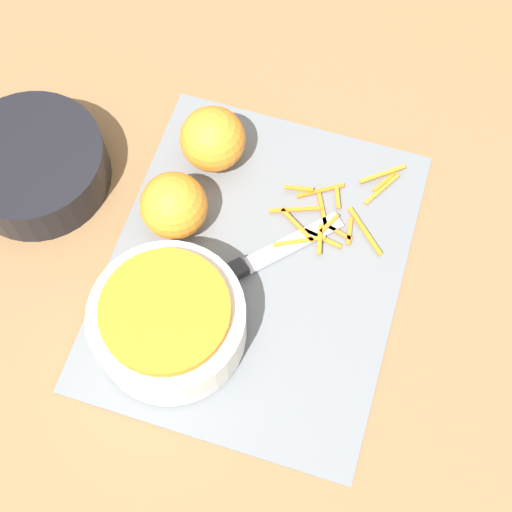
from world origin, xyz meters
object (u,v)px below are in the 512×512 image
at_px(bowl_dark, 34,166).
at_px(orange_right, 213,139).
at_px(knife, 230,273).
at_px(bowl_speckled, 169,321).
at_px(orange_left, 174,206).

height_order(bowl_dark, orange_right, orange_right).
bearing_deg(knife, bowl_speckled, -162.09).
xyz_separation_m(orange_left, orange_right, (0.10, -0.01, 0.00)).
relative_size(bowl_dark, orange_left, 2.25).
relative_size(knife, orange_right, 2.17).
distance_m(bowl_speckled, knife, 0.10).
bearing_deg(bowl_speckled, bowl_dark, 57.93).
xyz_separation_m(bowl_speckled, bowl_dark, (0.15, 0.24, -0.02)).
xyz_separation_m(bowl_speckled, orange_right, (0.24, 0.03, 0.00)).
bearing_deg(bowl_speckled, knife, -25.63).
height_order(bowl_dark, orange_left, orange_left).
distance_m(bowl_speckled, bowl_dark, 0.28).
height_order(bowl_speckled, orange_left, same).
height_order(bowl_speckled, orange_right, same).
bearing_deg(bowl_speckled, orange_right, 6.95).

